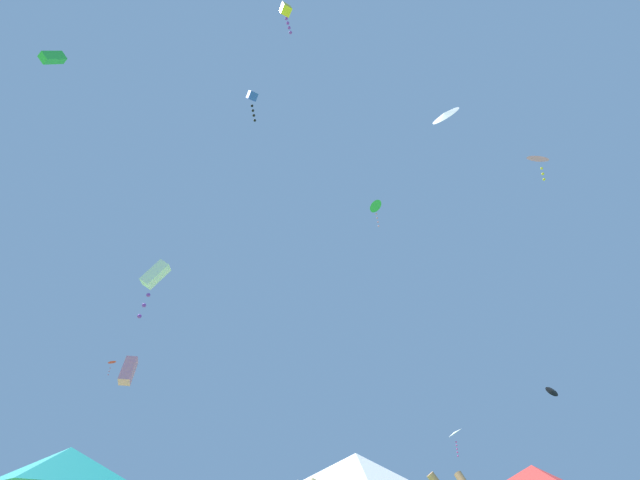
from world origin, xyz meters
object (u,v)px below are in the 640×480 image
kite_pink_delta (538,158)px  kite_green_box (53,58)px  kite_white_delta (445,114)px  kite_red_delta (112,362)px  canopy_tent_teal (65,467)px  kite_green_delta (375,207)px  kite_white_box (155,276)px  canopy_tent_white (356,471)px  kite_white_diamond (455,434)px  kite_black_delta (552,391)px  kite_pink_box (128,371)px  kite_blue_box (252,97)px  kite_yellow_box (286,10)px

kite_pink_delta → kite_green_box: size_ratio=2.75×
kite_white_delta → kite_red_delta: bearing=134.2°
canopy_tent_teal → kite_green_delta: bearing=45.9°
canopy_tent_teal → kite_pink_delta: size_ratio=1.13×
kite_white_delta → kite_white_box: bearing=164.2°
canopy_tent_white → kite_pink_delta: bearing=15.8°
kite_white_delta → kite_white_diamond: kite_white_delta is taller
kite_pink_delta → canopy_tent_white: bearing=-164.2°
kite_pink_delta → kite_green_delta: size_ratio=1.14×
kite_red_delta → canopy_tent_white: bearing=-47.5°
kite_black_delta → kite_pink_delta: bearing=-86.4°
kite_pink_box → kite_blue_box: 19.85m
kite_pink_box → kite_yellow_box: bearing=-51.1°
kite_white_diamond → kite_green_delta: bearing=-131.7°
kite_blue_box → kite_white_delta: kite_blue_box is taller
canopy_tent_teal → kite_white_box: 7.61m
kite_green_delta → kite_green_box: size_ratio=2.40×
kite_green_delta → kite_red_delta: size_ratio=2.21×
kite_blue_box → kite_white_box: size_ratio=1.14×
kite_red_delta → kite_white_delta: kite_white_delta is taller
canopy_tent_teal → kite_white_delta: bearing=-10.7°
kite_yellow_box → kite_pink_box: (-6.70, 8.28, -19.51)m
canopy_tent_teal → kite_white_delta: 20.40m
canopy_tent_white → kite_green_box: (-14.31, -4.46, 16.67)m
kite_blue_box → kite_pink_box: bearing=151.3°
canopy_tent_teal → kite_blue_box: (2.99, 3.15, 23.98)m
canopy_tent_teal → kite_green_delta: size_ratio=1.30×
kite_white_box → kite_white_delta: bearing=-15.8°
canopy_tent_teal → kite_green_delta: (13.87, 14.32, 23.70)m
kite_blue_box → kite_red_delta: (-12.31, 18.00, -13.47)m
kite_pink_delta → kite_black_delta: kite_pink_delta is taller
kite_white_delta → kite_white_box: (-13.16, 3.74, -7.36)m
kite_pink_box → kite_black_delta: size_ratio=1.55×
kite_green_box → kite_white_box: size_ratio=0.38×
kite_green_box → kite_black_delta: 35.18m
kite_pink_box → kite_blue_box: size_ratio=0.42×
kite_blue_box → kite_green_delta: (10.88, 11.16, -0.27)m
kite_green_box → kite_yellow_box: bearing=2.9°
kite_blue_box → kite_black_delta: kite_blue_box is taller
kite_white_box → kite_pink_delta: bearing=10.2°
kite_pink_delta → kite_yellow_box: bearing=-156.5°
kite_black_delta → kite_white_box: 26.34m
kite_green_delta → kite_white_delta: bearing=-90.5°
kite_pink_delta → kite_white_box: 28.14m
kite_pink_box → kite_green_delta: bearing=30.5°
kite_black_delta → kite_white_delta: size_ratio=0.58×
kite_white_delta → kite_black_delta: bearing=55.5°
kite_blue_box → kite_green_delta: kite_blue_box is taller
kite_pink_delta → kite_white_delta: bearing=-143.5°
kite_white_diamond → kite_white_box: (-19.58, -20.21, 2.43)m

